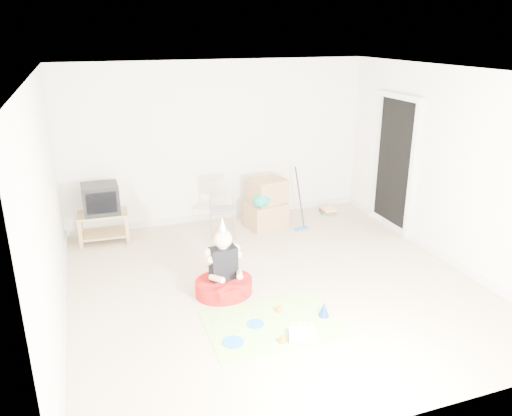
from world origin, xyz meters
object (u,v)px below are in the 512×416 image
object	(u,v)px
folding_chair	(222,210)
tv_stand	(104,224)
seated_woman	(224,278)
crt_tv	(101,199)
cardboard_boxes	(267,204)
birthday_cake	(302,335)

from	to	relation	value
folding_chair	tv_stand	bearing A→B (deg)	167.41
folding_chair	seated_woman	size ratio (longest dim) A/B	0.87
tv_stand	crt_tv	bearing A→B (deg)	-63.43
cardboard_boxes	birthday_cake	size ratio (longest dim) A/B	2.33
seated_woman	birthday_cake	distance (m)	1.29
tv_stand	cardboard_boxes	bearing A→B (deg)	-5.70
crt_tv	birthday_cake	distance (m)	3.82
crt_tv	birthday_cake	bearing A→B (deg)	-62.26
tv_stand	cardboard_boxes	xyz separation A→B (m)	(2.52, -0.25, 0.11)
crt_tv	folding_chair	size ratio (longest dim) A/B	0.59
folding_chair	cardboard_boxes	xyz separation A→B (m)	(0.78, 0.14, -0.05)
crt_tv	seated_woman	distance (m)	2.54
folding_chair	seated_woman	bearing A→B (deg)	-105.36
crt_tv	seated_woman	world-z (taller)	seated_woman
tv_stand	cardboard_boxes	world-z (taller)	cardboard_boxes
cardboard_boxes	tv_stand	bearing A→B (deg)	174.30
folding_chair	birthday_cake	bearing A→B (deg)	-89.46
folding_chair	birthday_cake	world-z (taller)	folding_chair
tv_stand	folding_chair	bearing A→B (deg)	-12.59
tv_stand	crt_tv	size ratio (longest dim) A/B	1.45
cardboard_boxes	birthday_cake	world-z (taller)	cardboard_boxes
folding_chair	birthday_cake	xyz separation A→B (m)	(0.03, -2.93, -0.39)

